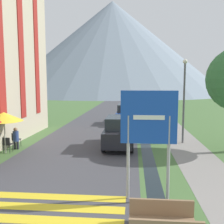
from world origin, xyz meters
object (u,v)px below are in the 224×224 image
parked_car_far (126,114)px  cafe_chair_far_right (16,139)px  streetlamp (184,94)px  road_sign (149,128)px  cafe_chair_middle (7,143)px  cafe_umbrella_middle_yellow (4,117)px  person_seated_near (16,137)px  parked_car_near (119,132)px

parked_car_far → cafe_chair_far_right: 11.23m
streetlamp → cafe_chair_far_right: bearing=-169.0°
parked_car_far → cafe_chair_far_right: (-6.14, -9.39, -0.40)m
cafe_chair_far_right → streetlamp: bearing=-5.1°
road_sign → cafe_chair_far_right: road_sign is taller
cafe_chair_middle → streetlamp: bearing=31.0°
cafe_chair_far_right → cafe_chair_middle: bearing=-101.9°
road_sign → streetlamp: bearing=71.7°
parked_car_far → streetlamp: streetlamp is taller
cafe_umbrella_middle_yellow → person_seated_near: 1.57m
parked_car_near → cafe_umbrella_middle_yellow: bearing=-162.9°
parked_car_far → cafe_umbrella_middle_yellow: size_ratio=2.06×
road_sign → cafe_chair_middle: bearing=146.2°
cafe_chair_far_right → cafe_umbrella_middle_yellow: bearing=-104.4°
road_sign → cafe_umbrella_middle_yellow: size_ratio=1.58×
road_sign → cafe_umbrella_middle_yellow: 8.68m
cafe_chair_far_right → cafe_umbrella_middle_yellow: (0.04, -1.28, 1.46)m
parked_car_near → streetlamp: 4.70m
parked_car_near → cafe_chair_middle: parked_car_near is taller
cafe_chair_far_right → parked_car_near: bearing=-10.8°
parked_car_near → cafe_chair_far_right: 6.04m
cafe_chair_middle → person_seated_near: 0.80m
cafe_chair_far_right → cafe_umbrella_middle_yellow: cafe_umbrella_middle_yellow is taller
parked_car_near → streetlamp: size_ratio=0.76×
road_sign → person_seated_near: 9.20m
road_sign → person_seated_near: bearing=141.7°
road_sign → cafe_chair_far_right: (-7.31, 6.01, -1.81)m
cafe_umbrella_middle_yellow → streetlamp: (9.90, 3.21, 1.10)m
parked_car_far → cafe_umbrella_middle_yellow: bearing=-119.8°
cafe_chair_middle → person_seated_near: size_ratio=0.68×
parked_car_near → person_seated_near: bearing=-170.6°
parked_car_far → cafe_chair_middle: bearing=-119.8°
cafe_umbrella_middle_yellow → streetlamp: streetlamp is taller
cafe_chair_far_right → cafe_umbrella_middle_yellow: size_ratio=0.38×
parked_car_near → cafe_chair_far_right: size_ratio=4.65×
parked_car_far → cafe_chair_middle: size_ratio=5.38×
parked_car_near → cafe_umbrella_middle_yellow: cafe_umbrella_middle_yellow is taller
cafe_chair_middle → streetlamp: 10.64m
parked_car_far → cafe_chair_far_right: size_ratio=5.38×
parked_car_near → cafe_chair_middle: 6.17m
road_sign → cafe_chair_far_right: size_ratio=4.12×
road_sign → cafe_chair_far_right: 9.64m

